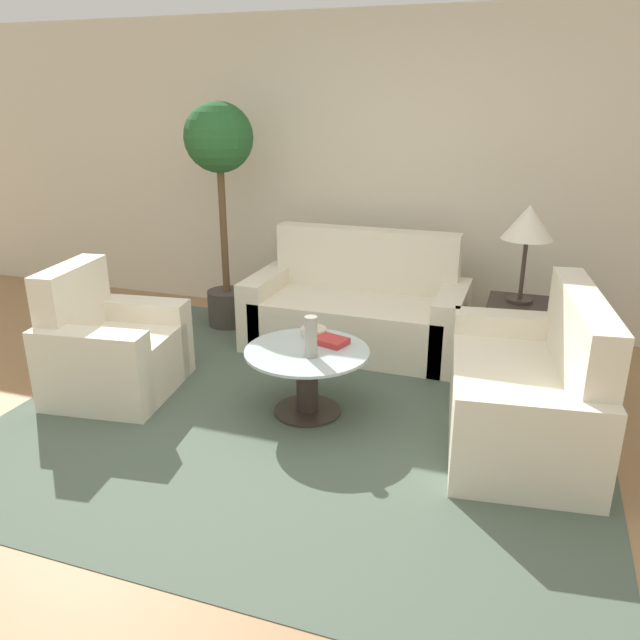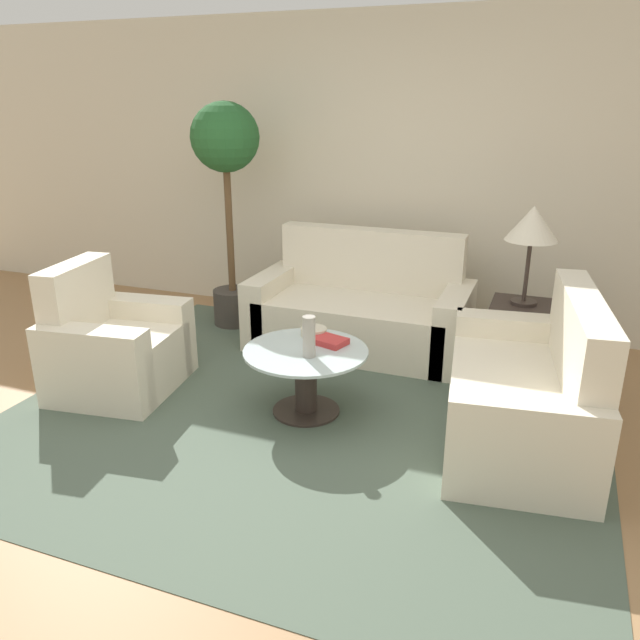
{
  "view_description": "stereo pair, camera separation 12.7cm",
  "coord_description": "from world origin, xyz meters",
  "px_view_note": "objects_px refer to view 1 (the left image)",
  "views": [
    {
      "loc": [
        1.37,
        -2.73,
        1.93
      ],
      "look_at": [
        0.11,
        0.89,
        0.55
      ],
      "focal_mm": 35.0,
      "sensor_mm": 36.0,
      "label": 1
    },
    {
      "loc": [
        1.49,
        -2.69,
        1.93
      ],
      "look_at": [
        0.11,
        0.89,
        0.55
      ],
      "focal_mm": 35.0,
      "sensor_mm": 36.0,
      "label": 2
    }
  ],
  "objects_px": {
    "vase": "(311,337)",
    "coffee_table": "(307,373)",
    "bowl": "(314,332)",
    "table_lamp": "(528,225)",
    "sofa_main": "(358,311)",
    "potted_plant": "(220,170)",
    "loveseat": "(532,393)",
    "book_stack": "(329,341)",
    "armchair": "(109,352)"
  },
  "relations": [
    {
      "from": "armchair",
      "to": "loveseat",
      "type": "relative_size",
      "value": 0.61
    },
    {
      "from": "potted_plant",
      "to": "book_stack",
      "type": "distance_m",
      "value": 1.98
    },
    {
      "from": "sofa_main",
      "to": "coffee_table",
      "type": "distance_m",
      "value": 1.24
    },
    {
      "from": "coffee_table",
      "to": "table_lamp",
      "type": "relative_size",
      "value": 1.14
    },
    {
      "from": "table_lamp",
      "to": "potted_plant",
      "type": "bearing_deg",
      "value": 174.99
    },
    {
      "from": "coffee_table",
      "to": "bowl",
      "type": "height_order",
      "value": "bowl"
    },
    {
      "from": "vase",
      "to": "loveseat",
      "type": "bearing_deg",
      "value": 10.5
    },
    {
      "from": "armchair",
      "to": "book_stack",
      "type": "xyz_separation_m",
      "value": [
        1.49,
        0.29,
        0.17
      ]
    },
    {
      "from": "potted_plant",
      "to": "book_stack",
      "type": "relative_size",
      "value": 7.19
    },
    {
      "from": "potted_plant",
      "to": "sofa_main",
      "type": "bearing_deg",
      "value": -3.56
    },
    {
      "from": "coffee_table",
      "to": "table_lamp",
      "type": "xyz_separation_m",
      "value": [
        1.22,
        1.1,
        0.82
      ]
    },
    {
      "from": "coffee_table",
      "to": "table_lamp",
      "type": "bearing_deg",
      "value": 42.06
    },
    {
      "from": "coffee_table",
      "to": "book_stack",
      "type": "bearing_deg",
      "value": 57.85
    },
    {
      "from": "loveseat",
      "to": "vase",
      "type": "bearing_deg",
      "value": -87.05
    },
    {
      "from": "vase",
      "to": "book_stack",
      "type": "distance_m",
      "value": 0.27
    },
    {
      "from": "table_lamp",
      "to": "bowl",
      "type": "height_order",
      "value": "table_lamp"
    },
    {
      "from": "armchair",
      "to": "vase",
      "type": "distance_m",
      "value": 1.48
    },
    {
      "from": "table_lamp",
      "to": "book_stack",
      "type": "distance_m",
      "value": 1.6
    },
    {
      "from": "armchair",
      "to": "loveseat",
      "type": "distance_m",
      "value": 2.77
    },
    {
      "from": "armchair",
      "to": "potted_plant",
      "type": "distance_m",
      "value": 1.81
    },
    {
      "from": "loveseat",
      "to": "armchair",
      "type": "bearing_deg",
      "value": -91.61
    },
    {
      "from": "book_stack",
      "to": "bowl",
      "type": "bearing_deg",
      "value": 162.22
    },
    {
      "from": "coffee_table",
      "to": "book_stack",
      "type": "height_order",
      "value": "book_stack"
    },
    {
      "from": "table_lamp",
      "to": "vase",
      "type": "distance_m",
      "value": 1.74
    },
    {
      "from": "coffee_table",
      "to": "bowl",
      "type": "distance_m",
      "value": 0.31
    },
    {
      "from": "vase",
      "to": "coffee_table",
      "type": "bearing_deg",
      "value": 123.94
    },
    {
      "from": "loveseat",
      "to": "table_lamp",
      "type": "bearing_deg",
      "value": -179.19
    },
    {
      "from": "book_stack",
      "to": "table_lamp",
      "type": "bearing_deg",
      "value": 56.6
    },
    {
      "from": "loveseat",
      "to": "potted_plant",
      "type": "bearing_deg",
      "value": -121.64
    },
    {
      "from": "armchair",
      "to": "book_stack",
      "type": "height_order",
      "value": "armchair"
    },
    {
      "from": "sofa_main",
      "to": "loveseat",
      "type": "height_order",
      "value": "sofa_main"
    },
    {
      "from": "potted_plant",
      "to": "vase",
      "type": "relative_size",
      "value": 7.36
    },
    {
      "from": "table_lamp",
      "to": "potted_plant",
      "type": "relative_size",
      "value": 0.37
    },
    {
      "from": "bowl",
      "to": "loveseat",
      "type": "bearing_deg",
      "value": -3.81
    },
    {
      "from": "loveseat",
      "to": "vase",
      "type": "relative_size",
      "value": 5.98
    },
    {
      "from": "armchair",
      "to": "bowl",
      "type": "distance_m",
      "value": 1.42
    },
    {
      "from": "loveseat",
      "to": "bowl",
      "type": "bearing_deg",
      "value": -101.36
    },
    {
      "from": "armchair",
      "to": "vase",
      "type": "height_order",
      "value": "armchair"
    },
    {
      "from": "sofa_main",
      "to": "potted_plant",
      "type": "relative_size",
      "value": 0.9
    },
    {
      "from": "sofa_main",
      "to": "coffee_table",
      "type": "height_order",
      "value": "sofa_main"
    },
    {
      "from": "table_lamp",
      "to": "bowl",
      "type": "bearing_deg",
      "value": -145.95
    },
    {
      "from": "sofa_main",
      "to": "potted_plant",
      "type": "height_order",
      "value": "potted_plant"
    },
    {
      "from": "book_stack",
      "to": "loveseat",
      "type": "bearing_deg",
      "value": 16.51
    },
    {
      "from": "sofa_main",
      "to": "loveseat",
      "type": "xyz_separation_m",
      "value": [
        1.37,
        -1.08,
        -0.0
      ]
    },
    {
      "from": "table_lamp",
      "to": "vase",
      "type": "relative_size",
      "value": 2.69
    },
    {
      "from": "bowl",
      "to": "table_lamp",
      "type": "bearing_deg",
      "value": 34.05
    },
    {
      "from": "book_stack",
      "to": "vase",
      "type": "bearing_deg",
      "value": -82.38
    },
    {
      "from": "book_stack",
      "to": "potted_plant",
      "type": "bearing_deg",
      "value": 155.43
    },
    {
      "from": "loveseat",
      "to": "coffee_table",
      "type": "height_order",
      "value": "loveseat"
    },
    {
      "from": "sofa_main",
      "to": "bowl",
      "type": "bearing_deg",
      "value": -91.45
    }
  ]
}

